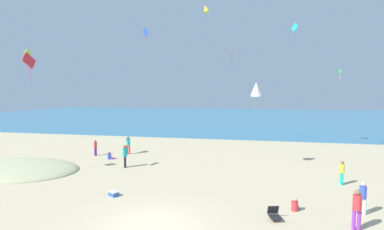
{
  "coord_description": "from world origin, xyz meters",
  "views": [
    {
      "loc": [
        4.11,
        -11.49,
        5.76
      ],
      "look_at": [
        0.0,
        8.71,
        4.07
      ],
      "focal_mm": 27.65,
      "sensor_mm": 36.0,
      "label": 1
    }
  ],
  "objects_px": {
    "person_7": "(95,146)",
    "kite_blue": "(145,32)",
    "kite_pink": "(232,52)",
    "kite_lime": "(28,55)",
    "beach_chair_mid_beach": "(274,214)",
    "person_0": "(357,207)",
    "kite_green": "(340,72)",
    "person_1": "(342,171)",
    "person_4": "(295,206)",
    "person_6": "(125,155)",
    "kite_yellow": "(206,8)",
    "cooler_box": "(114,194)",
    "kite_teal": "(295,28)",
    "kite_white": "(256,89)",
    "person_5": "(363,196)",
    "kite_red": "(29,61)",
    "person_3": "(128,144)",
    "person_2": "(110,156)"
  },
  "relations": [
    {
      "from": "beach_chair_mid_beach",
      "to": "person_3",
      "type": "relative_size",
      "value": 0.46
    },
    {
      "from": "person_3",
      "to": "kite_red",
      "type": "xyz_separation_m",
      "value": [
        -2.72,
        -8.61,
        6.66
      ]
    },
    {
      "from": "beach_chair_mid_beach",
      "to": "person_4",
      "type": "xyz_separation_m",
      "value": [
        1.05,
        1.22,
        -0.01
      ]
    },
    {
      "from": "person_7",
      "to": "kite_blue",
      "type": "distance_m",
      "value": 17.3
    },
    {
      "from": "beach_chair_mid_beach",
      "to": "person_4",
      "type": "bearing_deg",
      "value": 125.38
    },
    {
      "from": "person_0",
      "to": "person_5",
      "type": "height_order",
      "value": "person_0"
    },
    {
      "from": "person_6",
      "to": "kite_yellow",
      "type": "distance_m",
      "value": 16.3
    },
    {
      "from": "kite_lime",
      "to": "kite_yellow",
      "type": "bearing_deg",
      "value": 37.59
    },
    {
      "from": "kite_teal",
      "to": "kite_lime",
      "type": "distance_m",
      "value": 23.34
    },
    {
      "from": "kite_pink",
      "to": "kite_lime",
      "type": "xyz_separation_m",
      "value": [
        -14.08,
        -20.66,
        -2.43
      ]
    },
    {
      "from": "beach_chair_mid_beach",
      "to": "person_0",
      "type": "relative_size",
      "value": 0.44
    },
    {
      "from": "person_4",
      "to": "kite_blue",
      "type": "xyz_separation_m",
      "value": [
        -15.38,
        21.38,
        12.84
      ]
    },
    {
      "from": "person_4",
      "to": "cooler_box",
      "type": "bearing_deg",
      "value": 111.07
    },
    {
      "from": "kite_pink",
      "to": "kite_lime",
      "type": "bearing_deg",
      "value": -124.27
    },
    {
      "from": "person_6",
      "to": "kite_green",
      "type": "xyz_separation_m",
      "value": [
        17.49,
        10.13,
        6.56
      ]
    },
    {
      "from": "person_1",
      "to": "kite_red",
      "type": "distance_m",
      "value": 20.55
    },
    {
      "from": "person_5",
      "to": "person_7",
      "type": "xyz_separation_m",
      "value": [
        -18.73,
        9.03,
        -0.08
      ]
    },
    {
      "from": "beach_chair_mid_beach",
      "to": "kite_green",
      "type": "xyz_separation_m",
      "value": [
        7.13,
        17.25,
        7.29
      ]
    },
    {
      "from": "person_0",
      "to": "person_5",
      "type": "distance_m",
      "value": 1.92
    },
    {
      "from": "person_0",
      "to": "kite_lime",
      "type": "xyz_separation_m",
      "value": [
        -21.17,
        6.93,
        7.5
      ]
    },
    {
      "from": "person_6",
      "to": "kite_teal",
      "type": "bearing_deg",
      "value": 20.46
    },
    {
      "from": "person_1",
      "to": "person_7",
      "type": "bearing_deg",
      "value": -17.53
    },
    {
      "from": "person_3",
      "to": "kite_lime",
      "type": "relative_size",
      "value": 1.3
    },
    {
      "from": "kite_red",
      "to": "beach_chair_mid_beach",
      "type": "bearing_deg",
      "value": -11.3
    },
    {
      "from": "kite_teal",
      "to": "kite_lime",
      "type": "relative_size",
      "value": 1.49
    },
    {
      "from": "kite_red",
      "to": "person_0",
      "type": "bearing_deg",
      "value": -10.41
    },
    {
      "from": "person_0",
      "to": "kite_red",
      "type": "bearing_deg",
      "value": 85.38
    },
    {
      "from": "beach_chair_mid_beach",
      "to": "kite_green",
      "type": "relative_size",
      "value": 0.66
    },
    {
      "from": "person_5",
      "to": "kite_teal",
      "type": "relative_size",
      "value": 0.81
    },
    {
      "from": "beach_chair_mid_beach",
      "to": "kite_red",
      "type": "xyz_separation_m",
      "value": [
        -14.77,
        2.95,
        7.36
      ]
    },
    {
      "from": "person_5",
      "to": "kite_red",
      "type": "bearing_deg",
      "value": 114.13
    },
    {
      "from": "person_1",
      "to": "person_4",
      "type": "relative_size",
      "value": 2.27
    },
    {
      "from": "person_2",
      "to": "kite_pink",
      "type": "relative_size",
      "value": 0.42
    },
    {
      "from": "kite_blue",
      "to": "kite_white",
      "type": "xyz_separation_m",
      "value": [
        13.56,
        -14.0,
        -7.18
      ]
    },
    {
      "from": "person_4",
      "to": "kite_red",
      "type": "relative_size",
      "value": 0.34
    },
    {
      "from": "beach_chair_mid_beach",
      "to": "kite_yellow",
      "type": "xyz_separation_m",
      "value": [
        -5.64,
        16.02,
        13.54
      ]
    },
    {
      "from": "person_0",
      "to": "person_1",
      "type": "height_order",
      "value": "person_0"
    },
    {
      "from": "person_2",
      "to": "person_6",
      "type": "relative_size",
      "value": 0.39
    },
    {
      "from": "cooler_box",
      "to": "kite_teal",
      "type": "xyz_separation_m",
      "value": [
        11.25,
        15.46,
        11.62
      ]
    },
    {
      "from": "person_2",
      "to": "kite_pink",
      "type": "distance_m",
      "value": 22.65
    },
    {
      "from": "person_3",
      "to": "person_7",
      "type": "height_order",
      "value": "person_3"
    },
    {
      "from": "kite_blue",
      "to": "person_4",
      "type": "bearing_deg",
      "value": -54.27
    },
    {
      "from": "person_4",
      "to": "kite_pink",
      "type": "distance_m",
      "value": 28.54
    },
    {
      "from": "person_7",
      "to": "kite_pink",
      "type": "distance_m",
      "value": 22.41
    },
    {
      "from": "kite_yellow",
      "to": "kite_green",
      "type": "relative_size",
      "value": 1.57
    },
    {
      "from": "cooler_box",
      "to": "person_7",
      "type": "distance_m",
      "value": 11.04
    },
    {
      "from": "kite_blue",
      "to": "kite_teal",
      "type": "height_order",
      "value": "kite_blue"
    },
    {
      "from": "cooler_box",
      "to": "kite_pink",
      "type": "bearing_deg",
      "value": 79.94
    },
    {
      "from": "person_7",
      "to": "kite_teal",
      "type": "distance_m",
      "value": 21.58
    },
    {
      "from": "person_6",
      "to": "kite_blue",
      "type": "height_order",
      "value": "kite_blue"
    }
  ]
}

